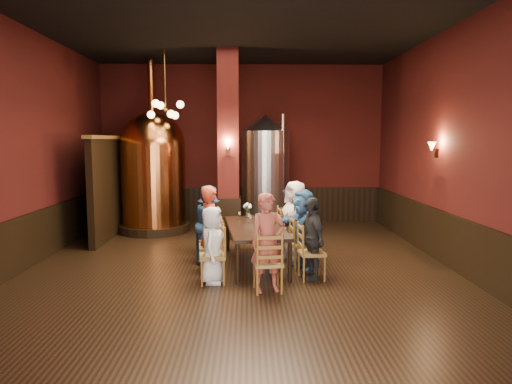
{
  "coord_description": "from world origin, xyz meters",
  "views": [
    {
      "loc": [
        0.15,
        -8.18,
        2.38
      ],
      "look_at": [
        0.31,
        0.2,
        1.42
      ],
      "focal_mm": 32.0,
      "sensor_mm": 36.0,
      "label": 1
    }
  ],
  "objects_px": {
    "person_2": "(210,224)",
    "steel_vessel": "(266,173)",
    "person_1": "(211,229)",
    "copper_kettle": "(153,170)",
    "rose_vase": "(248,208)",
    "dining_table": "(255,229)",
    "person_0": "(212,245)"
  },
  "relations": [
    {
      "from": "copper_kettle",
      "to": "rose_vase",
      "type": "xyz_separation_m",
      "value": [
        2.44,
        -2.3,
        -0.64
      ]
    },
    {
      "from": "dining_table",
      "to": "steel_vessel",
      "type": "relative_size",
      "value": 0.83
    },
    {
      "from": "person_1",
      "to": "steel_vessel",
      "type": "bearing_deg",
      "value": -38.17
    },
    {
      "from": "copper_kettle",
      "to": "rose_vase",
      "type": "height_order",
      "value": "copper_kettle"
    },
    {
      "from": "person_2",
      "to": "copper_kettle",
      "type": "bearing_deg",
      "value": 41.87
    },
    {
      "from": "dining_table",
      "to": "person_0",
      "type": "xyz_separation_m",
      "value": [
        -0.73,
        -1.09,
        -0.04
      ]
    },
    {
      "from": "person_1",
      "to": "dining_table",
      "type": "bearing_deg",
      "value": -84.11
    },
    {
      "from": "person_1",
      "to": "person_0",
      "type": "bearing_deg",
      "value": 164.67
    },
    {
      "from": "steel_vessel",
      "to": "rose_vase",
      "type": "bearing_deg",
      "value": -100.94
    },
    {
      "from": "person_2",
      "to": "steel_vessel",
      "type": "distance_m",
      "value": 3.52
    },
    {
      "from": "steel_vessel",
      "to": "rose_vase",
      "type": "relative_size",
      "value": 9.63
    },
    {
      "from": "person_1",
      "to": "rose_vase",
      "type": "xyz_separation_m",
      "value": [
        0.67,
        1.41,
        0.18
      ]
    },
    {
      "from": "dining_table",
      "to": "person_1",
      "type": "relative_size",
      "value": 1.6
    },
    {
      "from": "steel_vessel",
      "to": "person_1",
      "type": "bearing_deg",
      "value": -106.43
    },
    {
      "from": "person_0",
      "to": "person_2",
      "type": "distance_m",
      "value": 1.33
    },
    {
      "from": "dining_table",
      "to": "person_0",
      "type": "relative_size",
      "value": 1.94
    },
    {
      "from": "copper_kettle",
      "to": "rose_vase",
      "type": "bearing_deg",
      "value": -43.38
    },
    {
      "from": "person_2",
      "to": "rose_vase",
      "type": "distance_m",
      "value": 1.08
    },
    {
      "from": "dining_table",
      "to": "person_2",
      "type": "relative_size",
      "value": 1.65
    },
    {
      "from": "person_1",
      "to": "copper_kettle",
      "type": "xyz_separation_m",
      "value": [
        -1.77,
        3.72,
        0.81
      ]
    },
    {
      "from": "dining_table",
      "to": "steel_vessel",
      "type": "xyz_separation_m",
      "value": [
        0.34,
        3.45,
        0.83
      ]
    },
    {
      "from": "person_0",
      "to": "rose_vase",
      "type": "height_order",
      "value": "person_0"
    },
    {
      "from": "person_1",
      "to": "rose_vase",
      "type": "relative_size",
      "value": 4.97
    },
    {
      "from": "dining_table",
      "to": "person_2",
      "type": "distance_m",
      "value": 0.91
    },
    {
      "from": "person_2",
      "to": "copper_kettle",
      "type": "xyz_separation_m",
      "value": [
        -1.7,
        3.06,
        0.84
      ]
    },
    {
      "from": "person_2",
      "to": "person_0",
      "type": "bearing_deg",
      "value": -160.72
    },
    {
      "from": "person_2",
      "to": "steel_vessel",
      "type": "xyz_separation_m",
      "value": [
        1.22,
        3.22,
        0.76
      ]
    },
    {
      "from": "rose_vase",
      "to": "person_2",
      "type": "bearing_deg",
      "value": -134.35
    },
    {
      "from": "dining_table",
      "to": "rose_vase",
      "type": "distance_m",
      "value": 1.04
    },
    {
      "from": "dining_table",
      "to": "steel_vessel",
      "type": "height_order",
      "value": "steel_vessel"
    },
    {
      "from": "person_0",
      "to": "person_1",
      "type": "height_order",
      "value": "person_1"
    },
    {
      "from": "person_2",
      "to": "steel_vessel",
      "type": "height_order",
      "value": "steel_vessel"
    }
  ]
}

